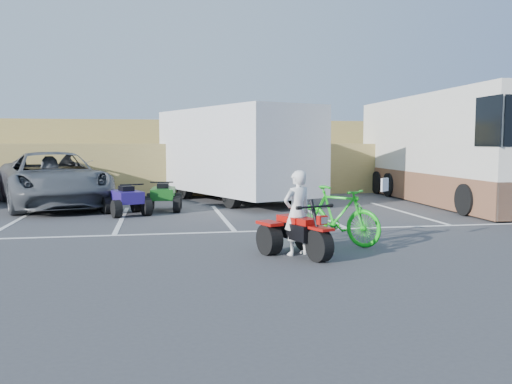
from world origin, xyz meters
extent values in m
plane|color=#3C3C3F|center=(0.00, 0.00, 0.00)|extent=(100.00, 100.00, 0.00)
cube|color=white|center=(-5.40, 5.00, 0.00)|extent=(0.12, 5.00, 0.01)
cube|color=white|center=(-2.70, 5.00, 0.00)|extent=(0.12, 5.00, 0.01)
cube|color=white|center=(0.00, 5.00, 0.00)|extent=(0.12, 5.00, 0.01)
cube|color=white|center=(2.70, 5.00, 0.00)|extent=(0.12, 5.00, 0.01)
cube|color=white|center=(5.40, 5.00, 0.00)|extent=(0.12, 5.00, 0.01)
cube|color=white|center=(8.10, 5.00, 0.00)|extent=(0.12, 5.00, 0.01)
cube|color=white|center=(0.00, 2.40, 0.00)|extent=(28.00, 0.12, 0.01)
cube|color=olive|center=(0.00, 14.00, 1.00)|extent=(40.00, 6.00, 2.00)
cube|color=olive|center=(0.00, 17.50, 2.00)|extent=(40.00, 4.00, 2.20)
imported|color=white|center=(0.76, -0.32, 0.77)|extent=(0.66, 0.55, 1.55)
imported|color=#14BF19|center=(1.81, 0.56, 0.59)|extent=(1.67, 1.85, 1.17)
imported|color=#4C5055|center=(-5.07, 8.45, 0.87)|extent=(4.74, 6.89, 1.75)
cube|color=silver|center=(0.94, 8.92, 1.77)|extent=(5.18, 7.40, 2.86)
cylinder|color=black|center=(0.94, 8.92, 0.40)|extent=(2.63, 1.71, 0.80)
cube|color=silver|center=(8.09, 7.44, 1.84)|extent=(2.81, 10.04, 3.59)
cube|color=brown|center=(8.09, 7.44, 0.55)|extent=(2.86, 10.05, 1.00)
camera|label=1|loc=(-1.70, -9.77, 2.04)|focal=38.00mm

